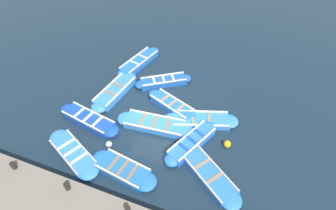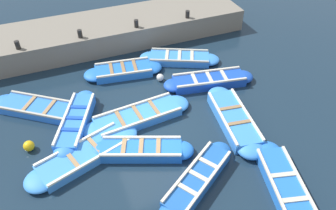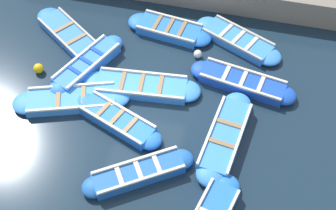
# 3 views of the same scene
# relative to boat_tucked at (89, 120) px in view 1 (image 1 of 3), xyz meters

# --- Properties ---
(ground_plane) EXTENTS (120.00, 120.00, 0.00)m
(ground_plane) POSITION_rel_boat_tucked_xyz_m (-1.65, 3.08, -0.19)
(ground_plane) COLOR #162838
(boat_tucked) EXTENTS (1.47, 3.85, 0.43)m
(boat_tucked) POSITION_rel_boat_tucked_xyz_m (0.00, 0.00, 0.00)
(boat_tucked) COLOR #1947B7
(boat_tucked) RESTS_ON ground
(boat_broadside) EXTENTS (2.49, 3.29, 0.42)m
(boat_broadside) POSITION_rel_boat_tucked_xyz_m (-4.23, 2.55, -0.00)
(boat_broadside) COLOR #1E59AD
(boat_broadside) RESTS_ON ground
(boat_far_corner) EXTENTS (3.90, 1.76, 0.42)m
(boat_far_corner) POSITION_rel_boat_tucked_xyz_m (-5.52, 0.33, -0.01)
(boat_far_corner) COLOR blue
(boat_far_corner) RESTS_ON ground
(boat_inner_gap) EXTENTS (1.33, 4.14, 0.37)m
(boat_inner_gap) POSITION_rel_boat_tucked_xyz_m (-0.93, 3.34, -0.03)
(boat_inner_gap) COLOR #3884E0
(boat_inner_gap) RESTS_ON ground
(boat_end_of_row) EXTENTS (3.45, 2.09, 0.46)m
(boat_end_of_row) POSITION_rel_boat_tucked_xyz_m (-0.45, 5.46, 0.02)
(boat_end_of_row) COLOR blue
(boat_end_of_row) RESTS_ON ground
(boat_stern_in) EXTENTS (3.04, 3.70, 0.35)m
(boat_stern_in) POSITION_rel_boat_tucked_xyz_m (0.83, 6.58, -0.04)
(boat_stern_in) COLOR blue
(boat_stern_in) RESTS_ON ground
(boat_alongside) EXTENTS (2.15, 4.02, 0.35)m
(boat_alongside) POSITION_rel_boat_tucked_xyz_m (-2.02, 5.47, -0.04)
(boat_alongside) COLOR #3884E0
(boat_alongside) RESTS_ON ground
(boat_centre) EXTENTS (1.97, 3.43, 0.41)m
(boat_centre) POSITION_rel_boat_tucked_xyz_m (-2.51, 3.73, -0.01)
(boat_centre) COLOR blue
(boat_centre) RESTS_ON ground
(boat_bow_out) EXTENTS (3.84, 1.44, 0.46)m
(boat_bow_out) POSITION_rel_boat_tucked_xyz_m (-2.38, 0.24, 0.01)
(boat_bow_out) COLOR #3884E0
(boat_bow_out) RESTS_ON ground
(boat_near_quay) EXTENTS (2.36, 3.63, 0.37)m
(boat_near_quay) POSITION_rel_boat_tucked_xyz_m (2.03, 0.44, -0.03)
(boat_near_quay) COLOR #3884E0
(boat_near_quay) RESTS_ON ground
(boat_drifting) EXTENTS (1.42, 3.43, 0.39)m
(boat_drifting) POSITION_rel_boat_tucked_xyz_m (2.01, 3.04, -0.02)
(boat_drifting) COLOR blue
(boat_drifting) RESTS_ON ground
(bollard_north) EXTENTS (0.20, 0.20, 0.35)m
(bollard_north) POSITION_rel_boat_tucked_xyz_m (3.90, -0.76, 1.05)
(bollard_north) COLOR black
(bollard_north) RESTS_ON quay_wall
(bollard_mid_north) EXTENTS (0.20, 0.20, 0.35)m
(bollard_mid_north) POSITION_rel_boat_tucked_xyz_m (3.90, 1.80, 1.05)
(bollard_mid_north) COLOR black
(bollard_mid_north) RESTS_ON quay_wall
(bollard_mid_south) EXTENTS (0.20, 0.20, 0.35)m
(bollard_mid_south) POSITION_rel_boat_tucked_xyz_m (3.90, 4.36, 1.05)
(bollard_mid_south) COLOR black
(bollard_mid_south) RESTS_ON quay_wall
(buoy_orange_near) EXTENTS (0.31, 0.31, 0.31)m
(buoy_orange_near) POSITION_rel_boat_tucked_xyz_m (1.00, 1.75, -0.03)
(buoy_orange_near) COLOR silver
(buoy_orange_near) RESTS_ON ground
(buoy_yellow_far) EXTENTS (0.36, 0.36, 0.36)m
(buoy_yellow_far) POSITION_rel_boat_tucked_xyz_m (-0.98, 7.08, -0.01)
(buoy_yellow_far) COLOR #EAB214
(buoy_yellow_far) RESTS_ON ground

